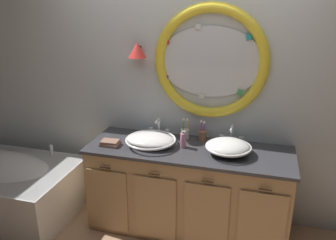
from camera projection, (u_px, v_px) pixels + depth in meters
The scene contains 11 objects.
ground_plane at pixel (171, 240), 3.22m from camera, with size 14.00×14.00×0.00m, color tan.
back_wall_assembly at pixel (189, 87), 3.29m from camera, with size 6.40×0.26×2.60m.
vanity_counter at pixel (188, 189), 3.26m from camera, with size 1.86×0.66×0.84m.
sink_basin_left at pixel (151, 140), 3.17m from camera, with size 0.47×0.47×0.11m.
sink_basin_right at pixel (228, 147), 2.98m from camera, with size 0.40×0.40×0.14m.
faucet_set_left at pixel (159, 129), 3.40m from camera, with size 0.22×0.12×0.18m.
faucet_set_right at pixel (231, 136), 3.21m from camera, with size 0.23×0.15×0.18m.
toothbrush_holder_left at pixel (185, 133), 3.32m from camera, with size 0.09×0.09×0.21m.
toothbrush_holder_right at pixel (203, 135), 3.28m from camera, with size 0.08×0.08×0.20m.
soap_dispenser at pixel (183, 140), 3.12m from camera, with size 0.05×0.06×0.17m.
folded_hand_towel at pixel (110, 143), 3.18m from camera, with size 0.17×0.12×0.05m.
Camera 1 is at (0.69, -2.56, 2.14)m, focal length 36.85 mm.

